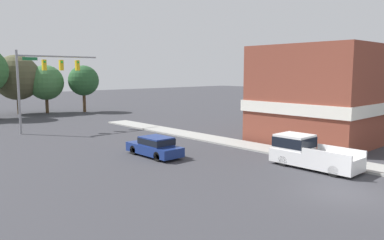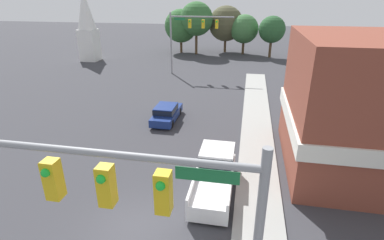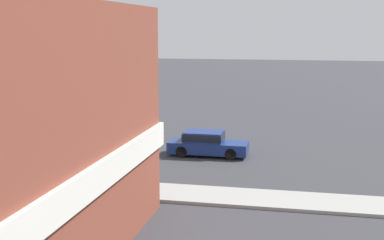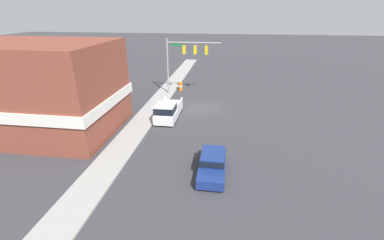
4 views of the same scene
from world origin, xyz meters
name	(u,v)px [view 1 (image 1 of 4)]	position (x,y,z in m)	size (l,w,h in m)	color
ground_plane	(342,193)	(0.00, 0.00, 0.00)	(200.00, 200.00, 0.00)	#38383D
far_signal_assembly	(46,72)	(-2.86, 28.77, 5.86)	(8.17, 0.49, 7.89)	gray
car_lead	(155,146)	(-1.86, 12.63, 0.74)	(1.75, 4.51, 1.40)	black
pickup_truck_parked	(307,152)	(3.31, 3.89, 0.95)	(1.98, 5.37, 1.94)	black
corner_brick_building	(332,95)	(13.86, 7.78, 3.90)	(13.22, 9.57, 7.99)	brown
backdrop_tree_center	(17,78)	(0.12, 46.61, 5.07)	(6.23, 6.23, 8.20)	#4C3823
backdrop_tree_right_mid	(46,83)	(3.49, 45.12, 4.35)	(4.93, 4.93, 6.82)	#4C3823
backdrop_tree_right_far	(84,81)	(8.08, 42.84, 4.59)	(4.37, 4.37, 6.79)	#4C3823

